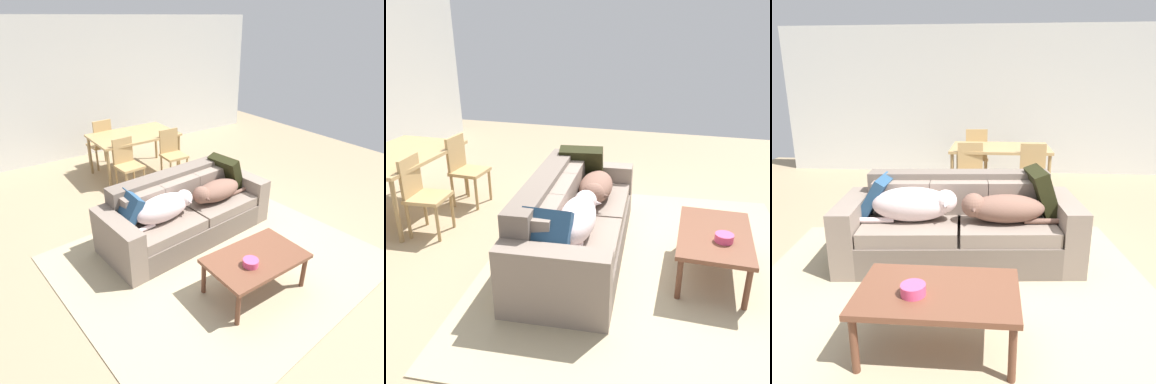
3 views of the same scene
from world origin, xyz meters
TOP-DOWN VIEW (x-y plane):
  - ground_plane at (0.00, 0.00)m, footprint 10.00×10.00m
  - back_partition at (0.00, 4.00)m, footprint 8.00×0.12m
  - area_rug at (-0.28, -0.51)m, footprint 3.73×3.28m
  - couch at (-0.28, 0.19)m, footprint 2.35×1.10m
  - dog_on_left_cushion at (-0.68, 0.02)m, footprint 0.92×0.38m
  - dog_on_right_cushion at (0.12, 0.06)m, footprint 0.91×0.42m
  - throw_pillow_by_left_arm at (-1.10, 0.18)m, footprint 0.30×0.42m
  - throw_pillow_by_right_arm at (0.53, 0.32)m, footprint 0.36×0.52m
  - coffee_table at (-0.29, -1.15)m, footprint 1.04×0.64m
  - bowl_on_coffee_table at (-0.44, -1.22)m, footprint 0.16×0.16m
  - dining_table at (0.14, 2.47)m, footprint 1.50×0.97m
  - dining_chair_near_left at (-0.28, 1.91)m, footprint 0.43×0.43m
  - dining_chair_near_right at (0.59, 1.89)m, footprint 0.41×0.41m
  - dining_chair_far_left at (-0.26, 3.07)m, footprint 0.44×0.44m

SIDE VIEW (x-z plane):
  - ground_plane at x=0.00m, z-range 0.00..0.00m
  - area_rug at x=-0.28m, z-range 0.00..0.01m
  - couch at x=-0.28m, z-range -0.09..0.74m
  - coffee_table at x=-0.29m, z-range 0.17..0.61m
  - bowl_on_coffee_table at x=-0.44m, z-range 0.44..0.51m
  - dining_chair_near_left at x=-0.28m, z-range 0.05..0.93m
  - dining_chair_near_right at x=0.59m, z-range 0.05..0.93m
  - dining_chair_far_left at x=-0.26m, z-range 0.04..1.00m
  - dog_on_right_cushion at x=0.12m, z-range 0.44..0.73m
  - dog_on_left_cushion at x=-0.68m, z-range 0.45..0.78m
  - throw_pillow_by_left_arm at x=-1.10m, z-range 0.43..0.84m
  - throw_pillow_by_right_arm at x=0.53m, z-range 0.41..0.91m
  - dining_table at x=0.14m, z-range 0.32..1.07m
  - back_partition at x=0.00m, z-range 0.00..2.70m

